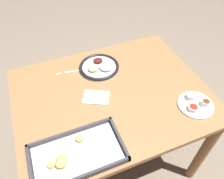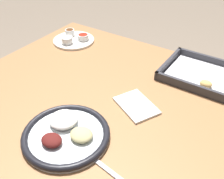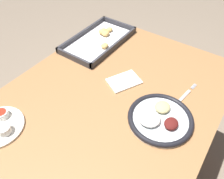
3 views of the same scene
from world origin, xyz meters
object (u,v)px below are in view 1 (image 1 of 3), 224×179
(saucer_plate, at_px, (196,104))
(baking_tray, at_px, (75,154))
(napkin, at_px, (96,98))
(dinner_plate, at_px, (99,67))
(fork, at_px, (73,72))

(saucer_plate, relative_size, baking_tray, 0.46)
(saucer_plate, relative_size, napkin, 1.12)
(saucer_plate, bearing_deg, napkin, -27.53)
(saucer_plate, distance_m, napkin, 0.53)
(dinner_plate, bearing_deg, saucer_plate, 128.19)
(fork, height_order, napkin, napkin)
(fork, xyz_separation_m, baking_tray, (0.13, 0.54, 0.01))
(napkin, bearing_deg, baking_tray, 55.62)
(saucer_plate, height_order, napkin, saucer_plate)
(saucer_plate, height_order, baking_tray, saucer_plate)
(saucer_plate, bearing_deg, dinner_plate, -51.81)
(baking_tray, height_order, napkin, baking_tray)
(baking_tray, relative_size, napkin, 2.45)
(dinner_plate, relative_size, fork, 1.32)
(fork, distance_m, saucer_plate, 0.74)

